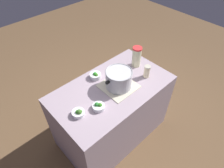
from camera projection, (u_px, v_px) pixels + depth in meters
ground_plane at (112, 131)px, 2.65m from camera, size 8.00×8.00×0.00m
counter_slab at (112, 112)px, 2.35m from camera, size 1.31×0.75×0.85m
dish_cloth at (119, 86)px, 2.06m from camera, size 0.35×0.35×0.01m
cooking_pot at (119, 79)px, 1.99m from camera, size 0.35×0.28×0.20m
lemonade_pitcher at (137, 57)px, 2.24m from camera, size 0.11×0.11×0.25m
mason_jar at (147, 71)px, 2.13m from camera, size 0.07×0.07×0.14m
broccoli_bowl_front at (99, 106)px, 1.83m from camera, size 0.12×0.12×0.07m
broccoli_bowl_center at (95, 76)px, 2.14m from camera, size 0.13×0.13×0.08m
broccoli_bowl_back at (79, 113)px, 1.78m from camera, size 0.12×0.12×0.07m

